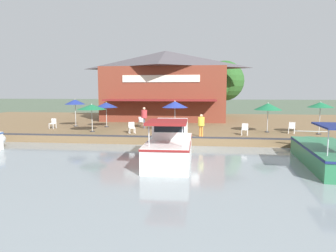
{
  "coord_description": "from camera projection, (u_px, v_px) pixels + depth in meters",
  "views": [
    {
      "loc": [
        20.2,
        1.42,
        3.84
      ],
      "look_at": [
        -1.0,
        -1.07,
        1.3
      ],
      "focal_mm": 32.0,
      "sensor_mm": 36.0,
      "label": 1
    }
  ],
  "objects": [
    {
      "name": "patio_umbrella_back_row",
      "position": [
        92.0,
        107.0,
        23.39
      ],
      "size": [
        2.26,
        2.26,
        2.2
      ],
      "color": "#B7B7B7",
      "rests_on": "quay_deck"
    },
    {
      "name": "patio_umbrella_mid_patio_left",
      "position": [
        175.0,
        104.0,
        23.39
      ],
      "size": [
        2.02,
        2.02,
        2.44
      ],
      "color": "#B7B7B7",
      "rests_on": "quay_deck"
    },
    {
      "name": "tree_upstream_bank",
      "position": [
        223.0,
        82.0,
        37.2
      ],
      "size": [
        5.24,
        4.99,
        6.93
      ],
      "color": "brown",
      "rests_on": "quay_deck"
    },
    {
      "name": "quay_deck",
      "position": [
        189.0,
        124.0,
        31.35
      ],
      "size": [
        22.0,
        56.0,
        0.6
      ],
      "primitive_type": "cube",
      "color": "brown",
      "rests_on": "ground"
    },
    {
      "name": "tree_downstream_bank",
      "position": [
        211.0,
        85.0,
        37.94
      ],
      "size": [
        4.12,
        3.93,
        6.01
      ],
      "color": "brown",
      "rests_on": "quay_deck"
    },
    {
      "name": "patio_umbrella_near_quay_edge",
      "position": [
        268.0,
        107.0,
        23.06
      ],
      "size": [
        2.14,
        2.14,
        2.31
      ],
      "color": "#B7B7B7",
      "rests_on": "quay_deck"
    },
    {
      "name": "cafe_chair_beside_entrance",
      "position": [
        132.0,
        127.0,
        22.7
      ],
      "size": [
        0.58,
        0.58,
        0.85
      ],
      "color": "white",
      "rests_on": "quay_deck"
    },
    {
      "name": "person_near_entrance",
      "position": [
        144.0,
        115.0,
        25.69
      ],
      "size": [
        0.51,
        0.51,
        1.81
      ],
      "color": "#4C4C56",
      "rests_on": "quay_deck"
    },
    {
      "name": "person_mid_patio",
      "position": [
        201.0,
        123.0,
        20.99
      ],
      "size": [
        0.45,
        0.45,
        1.59
      ],
      "color": "orange",
      "rests_on": "quay_deck"
    },
    {
      "name": "patio_umbrella_far_corner",
      "position": [
        106.0,
        105.0,
        26.49
      ],
      "size": [
        1.99,
        1.99,
        2.24
      ],
      "color": "#B7B7B7",
      "rests_on": "quay_deck"
    },
    {
      "name": "cafe_chair_facing_river",
      "position": [
        53.0,
        123.0,
        25.59
      ],
      "size": [
        0.5,
        0.5,
        0.85
      ],
      "color": "white",
      "rests_on": "quay_deck"
    },
    {
      "name": "patio_umbrella_mid_patio_right",
      "position": [
        75.0,
        102.0,
        26.91
      ],
      "size": [
        1.82,
        1.82,
        2.49
      ],
      "color": "#B7B7B7",
      "rests_on": "quay_deck"
    },
    {
      "name": "cafe_chair_back_row_seat",
      "position": [
        292.0,
        127.0,
        22.57
      ],
      "size": [
        0.57,
        0.57,
        0.85
      ],
      "color": "white",
      "rests_on": "quay_deck"
    },
    {
      "name": "patio_umbrella_by_entrance",
      "position": [
        320.0,
        105.0,
        21.96
      ],
      "size": [
        1.84,
        1.84,
        2.43
      ],
      "color": "#B7B7B7",
      "rests_on": "quay_deck"
    },
    {
      "name": "ground_plane",
      "position": [
        182.0,
        147.0,
        20.54
      ],
      "size": [
        220.0,
        220.0,
        0.0
      ],
      "primitive_type": "plane",
      "color": "#4C5B47"
    },
    {
      "name": "cafe_chair_under_first_umbrella",
      "position": [
        141.0,
        121.0,
        27.05
      ],
      "size": [
        0.54,
        0.54,
        0.85
      ],
      "color": "white",
      "rests_on": "quay_deck"
    },
    {
      "name": "waterfront_restaurant",
      "position": [
        166.0,
        85.0,
        33.92
      ],
      "size": [
        10.17,
        13.65,
        7.66
      ],
      "color": "brown",
      "rests_on": "quay_deck"
    },
    {
      "name": "motorboat_mid_row",
      "position": [
        325.0,
        152.0,
        15.66
      ],
      "size": [
        7.86,
        2.89,
        2.23
      ],
      "color": "#287047",
      "rests_on": "river_water"
    },
    {
      "name": "quay_edge_fender",
      "position": [
        182.0,
        137.0,
        20.56
      ],
      "size": [
        0.2,
        50.4,
        0.1
      ],
      "primitive_type": "cube",
      "color": "#2D2D33",
      "rests_on": "quay_deck"
    },
    {
      "name": "motorboat_outer_channel",
      "position": [
        171.0,
        145.0,
        16.1
      ],
      "size": [
        6.07,
        2.31,
        2.34
      ],
      "color": "white",
      "rests_on": "river_water"
    },
    {
      "name": "cafe_chair_far_corner_seat",
      "position": [
        245.0,
        129.0,
        21.74
      ],
      "size": [
        0.52,
        0.52,
        0.85
      ],
      "color": "white",
      "rests_on": "quay_deck"
    }
  ]
}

